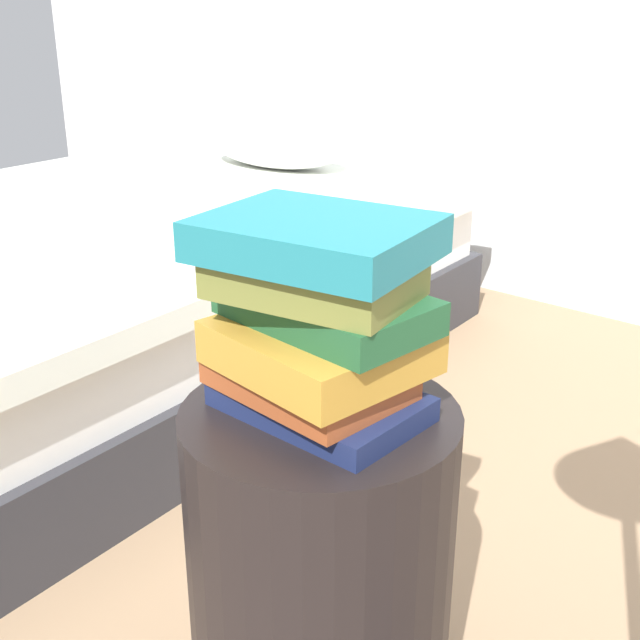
{
  "coord_description": "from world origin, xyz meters",
  "views": [
    {
      "loc": [
        0.6,
        -0.71,
        1.05
      ],
      "look_at": [
        0.0,
        0.0,
        0.68
      ],
      "focal_mm": 46.18,
      "sensor_mm": 36.0,
      "label": 1
    }
  ],
  "objects_px": {
    "side_table": "(320,586)",
    "book_olive": "(316,279)",
    "book_navy": "(319,401)",
    "book_forest": "(327,308)",
    "book_ochre": "(318,346)",
    "book_rust": "(308,378)",
    "bed": "(111,283)",
    "book_teal": "(319,237)"
  },
  "relations": [
    {
      "from": "side_table",
      "to": "book_olive",
      "type": "xyz_separation_m",
      "value": [
        0.0,
        -0.01,
        0.46
      ]
    },
    {
      "from": "book_navy",
      "to": "book_forest",
      "type": "bearing_deg",
      "value": 78.44
    },
    {
      "from": "book_navy",
      "to": "book_forest",
      "type": "relative_size",
      "value": 0.98
    },
    {
      "from": "side_table",
      "to": "book_ochre",
      "type": "xyz_separation_m",
      "value": [
        -0.0,
        -0.0,
        0.37
      ]
    },
    {
      "from": "book_ochre",
      "to": "book_forest",
      "type": "distance_m",
      "value": 0.05
    },
    {
      "from": "book_ochre",
      "to": "book_rust",
      "type": "bearing_deg",
      "value": -128.19
    },
    {
      "from": "book_ochre",
      "to": "book_olive",
      "type": "height_order",
      "value": "book_olive"
    },
    {
      "from": "book_olive",
      "to": "bed",
      "type": "bearing_deg",
      "value": 144.22
    },
    {
      "from": "book_olive",
      "to": "book_teal",
      "type": "xyz_separation_m",
      "value": [
        -0.01,
        0.02,
        0.05
      ]
    },
    {
      "from": "bed",
      "to": "book_navy",
      "type": "bearing_deg",
      "value": -29.17
    },
    {
      "from": "book_rust",
      "to": "book_teal",
      "type": "relative_size",
      "value": 0.9
    },
    {
      "from": "book_rust",
      "to": "book_olive",
      "type": "relative_size",
      "value": 1.0
    },
    {
      "from": "book_teal",
      "to": "book_ochre",
      "type": "bearing_deg",
      "value": -62.45
    },
    {
      "from": "bed",
      "to": "book_navy",
      "type": "xyz_separation_m",
      "value": [
        1.39,
        -0.68,
        0.33
      ]
    },
    {
      "from": "book_teal",
      "to": "side_table",
      "type": "bearing_deg",
      "value": -46.65
    },
    {
      "from": "bed",
      "to": "book_olive",
      "type": "distance_m",
      "value": 1.64
    },
    {
      "from": "book_navy",
      "to": "book_ochre",
      "type": "relative_size",
      "value": 1.08
    },
    {
      "from": "side_table",
      "to": "book_olive",
      "type": "relative_size",
      "value": 2.37
    },
    {
      "from": "book_olive",
      "to": "book_teal",
      "type": "bearing_deg",
      "value": 108.43
    },
    {
      "from": "book_olive",
      "to": "book_teal",
      "type": "relative_size",
      "value": 0.89
    },
    {
      "from": "side_table",
      "to": "book_teal",
      "type": "distance_m",
      "value": 0.5
    },
    {
      "from": "bed",
      "to": "book_teal",
      "type": "bearing_deg",
      "value": -29.1
    },
    {
      "from": "book_rust",
      "to": "side_table",
      "type": "bearing_deg",
      "value": 44.8
    },
    {
      "from": "book_navy",
      "to": "book_rust",
      "type": "distance_m",
      "value": 0.03
    },
    {
      "from": "book_ochre",
      "to": "book_teal",
      "type": "xyz_separation_m",
      "value": [
        -0.0,
        0.0,
        0.14
      ]
    },
    {
      "from": "book_rust",
      "to": "book_ochre",
      "type": "relative_size",
      "value": 0.99
    },
    {
      "from": "side_table",
      "to": "book_ochre",
      "type": "relative_size",
      "value": 2.34
    },
    {
      "from": "book_rust",
      "to": "book_forest",
      "type": "relative_size",
      "value": 0.89
    },
    {
      "from": "bed",
      "to": "book_ochre",
      "type": "xyz_separation_m",
      "value": [
        1.39,
        -0.68,
        0.41
      ]
    },
    {
      "from": "side_table",
      "to": "book_olive",
      "type": "distance_m",
      "value": 0.46
    },
    {
      "from": "side_table",
      "to": "book_navy",
      "type": "height_order",
      "value": "book_navy"
    },
    {
      "from": "book_ochre",
      "to": "book_forest",
      "type": "relative_size",
      "value": 0.9
    },
    {
      "from": "side_table",
      "to": "book_navy",
      "type": "relative_size",
      "value": 2.17
    },
    {
      "from": "book_navy",
      "to": "book_ochre",
      "type": "xyz_separation_m",
      "value": [
        -0.0,
        -0.0,
        0.08
      ]
    },
    {
      "from": "bed",
      "to": "book_rust",
      "type": "relative_size",
      "value": 8.95
    },
    {
      "from": "side_table",
      "to": "book_forest",
      "type": "relative_size",
      "value": 2.12
    },
    {
      "from": "side_table",
      "to": "book_ochre",
      "type": "height_order",
      "value": "book_ochre"
    },
    {
      "from": "book_navy",
      "to": "side_table",
      "type": "bearing_deg",
      "value": 0.3
    },
    {
      "from": "bed",
      "to": "book_rust",
      "type": "distance_m",
      "value": 1.59
    },
    {
      "from": "book_rust",
      "to": "book_forest",
      "type": "height_order",
      "value": "book_forest"
    },
    {
      "from": "bed",
      "to": "book_forest",
      "type": "xyz_separation_m",
      "value": [
        1.4,
        -0.67,
        0.46
      ]
    },
    {
      "from": "side_table",
      "to": "book_teal",
      "type": "relative_size",
      "value": 2.12
    }
  ]
}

